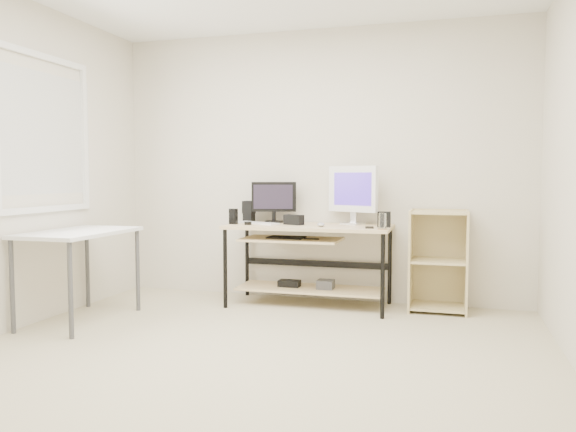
{
  "coord_description": "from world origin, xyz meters",
  "views": [
    {
      "loc": [
        1.24,
        -3.31,
        1.19
      ],
      "look_at": [
        -0.1,
        1.3,
        0.86
      ],
      "focal_mm": 35.0,
      "sensor_mm": 36.0,
      "label": 1
    }
  ],
  "objects_px": {
    "side_table": "(79,240)",
    "white_imac": "(353,191)",
    "audio_controller": "(233,216)",
    "desk": "(306,248)",
    "shelf_unit": "(438,260)",
    "black_monitor": "(274,199)"
  },
  "relations": [
    {
      "from": "black_monitor",
      "to": "shelf_unit",
      "type": "bearing_deg",
      "value": -15.38
    },
    {
      "from": "shelf_unit",
      "to": "audio_controller",
      "type": "xyz_separation_m",
      "value": [
        -1.85,
        -0.26,
        0.37
      ]
    },
    {
      "from": "shelf_unit",
      "to": "white_imac",
      "type": "xyz_separation_m",
      "value": [
        -0.78,
        0.03,
        0.61
      ]
    },
    {
      "from": "black_monitor",
      "to": "audio_controller",
      "type": "distance_m",
      "value": 0.44
    },
    {
      "from": "desk",
      "to": "shelf_unit",
      "type": "relative_size",
      "value": 1.67
    },
    {
      "from": "desk",
      "to": "side_table",
      "type": "distance_m",
      "value": 1.97
    },
    {
      "from": "shelf_unit",
      "to": "audio_controller",
      "type": "height_order",
      "value": "shelf_unit"
    },
    {
      "from": "white_imac",
      "to": "audio_controller",
      "type": "relative_size",
      "value": 3.72
    },
    {
      "from": "white_imac",
      "to": "desk",
      "type": "bearing_deg",
      "value": -132.03
    },
    {
      "from": "black_monitor",
      "to": "white_imac",
      "type": "relative_size",
      "value": 0.78
    },
    {
      "from": "desk",
      "to": "audio_controller",
      "type": "relative_size",
      "value": 10.3
    },
    {
      "from": "desk",
      "to": "side_table",
      "type": "bearing_deg",
      "value": -147.35
    },
    {
      "from": "black_monitor",
      "to": "side_table",
      "type": "bearing_deg",
      "value": -151.09
    },
    {
      "from": "desk",
      "to": "audio_controller",
      "type": "height_order",
      "value": "audio_controller"
    },
    {
      "from": "side_table",
      "to": "white_imac",
      "type": "height_order",
      "value": "white_imac"
    },
    {
      "from": "desk",
      "to": "audio_controller",
      "type": "xyz_separation_m",
      "value": [
        -0.68,
        -0.1,
        0.28
      ]
    },
    {
      "from": "side_table",
      "to": "black_monitor",
      "type": "distance_m",
      "value": 1.81
    },
    {
      "from": "desk",
      "to": "audio_controller",
      "type": "distance_m",
      "value": 0.74
    },
    {
      "from": "side_table",
      "to": "audio_controller",
      "type": "bearing_deg",
      "value": 44.59
    },
    {
      "from": "shelf_unit",
      "to": "white_imac",
      "type": "bearing_deg",
      "value": 178.06
    },
    {
      "from": "white_imac",
      "to": "audio_controller",
      "type": "distance_m",
      "value": 1.14
    },
    {
      "from": "desk",
      "to": "black_monitor",
      "type": "bearing_deg",
      "value": 154.58
    }
  ]
}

